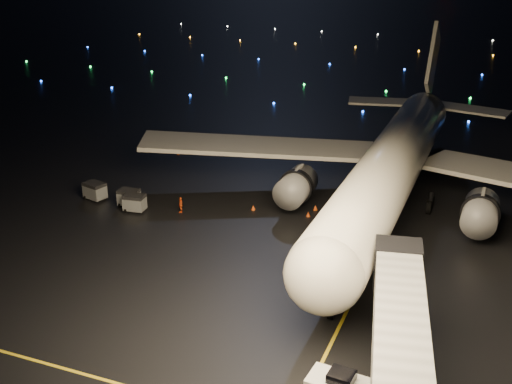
% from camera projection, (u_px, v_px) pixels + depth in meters
% --- Properties ---
extents(lane_centre, '(0.25, 80.00, 0.02)m').
position_uv_depth(lane_centre, '(378.00, 248.00, 58.18)').
color(lane_centre, gold).
rests_on(lane_centre, ground).
extents(lane_cross, '(60.00, 0.25, 0.02)m').
position_uv_depth(lane_cross, '(46.00, 363.00, 42.42)').
color(lane_cross, gold).
rests_on(lane_cross, ground).
extents(airliner, '(57.16, 54.33, 16.12)m').
position_uv_depth(airliner, '(400.00, 128.00, 65.73)').
color(airliner, silver).
rests_on(airliner, ground).
extents(belt_loader, '(6.28, 4.08, 2.98)m').
position_uv_depth(belt_loader, '(321.00, 262.00, 52.55)').
color(belt_loader, silver).
rests_on(belt_loader, ground).
extents(crew_c, '(0.65, 1.04, 1.65)m').
position_uv_depth(crew_c, '(181.00, 205.00, 65.41)').
color(crew_c, '#F55C1B').
rests_on(crew_c, ground).
extents(safety_cone_0, '(0.52, 0.52, 0.50)m').
position_uv_depth(safety_cone_0, '(308.00, 214.00, 64.67)').
color(safety_cone_0, '#E44F13').
rests_on(safety_cone_0, ground).
extents(safety_cone_1, '(0.51, 0.51, 0.54)m').
position_uv_depth(safety_cone_1, '(315.00, 207.00, 66.15)').
color(safety_cone_1, '#E44F13').
rests_on(safety_cone_1, ground).
extents(safety_cone_2, '(0.58, 0.58, 0.51)m').
position_uv_depth(safety_cone_2, '(253.00, 207.00, 66.21)').
color(safety_cone_2, '#E44F13').
rests_on(safety_cone_2, ground).
extents(safety_cone_3, '(0.44, 0.44, 0.45)m').
position_uv_depth(safety_cone_3, '(178.00, 153.00, 82.89)').
color(safety_cone_3, '#E44F13').
rests_on(safety_cone_3, ground).
extents(taxiway_lights, '(164.00, 92.00, 0.36)m').
position_uv_depth(taxiway_lights, '(408.00, 64.00, 140.79)').
color(taxiway_lights, black).
rests_on(taxiway_lights, ground).
extents(baggage_cart_0, '(2.25, 1.69, 1.79)m').
position_uv_depth(baggage_cart_0, '(135.00, 203.00, 65.64)').
color(baggage_cart_0, gray).
rests_on(baggage_cart_0, ground).
extents(baggage_cart_1, '(2.16, 1.56, 1.78)m').
position_uv_depth(baggage_cart_1, '(129.00, 198.00, 66.95)').
color(baggage_cart_1, gray).
rests_on(baggage_cart_1, ground).
extents(baggage_cart_2, '(2.56, 2.08, 1.90)m').
position_uv_depth(baggage_cart_2, '(95.00, 191.00, 68.56)').
color(baggage_cart_2, gray).
rests_on(baggage_cart_2, ground).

